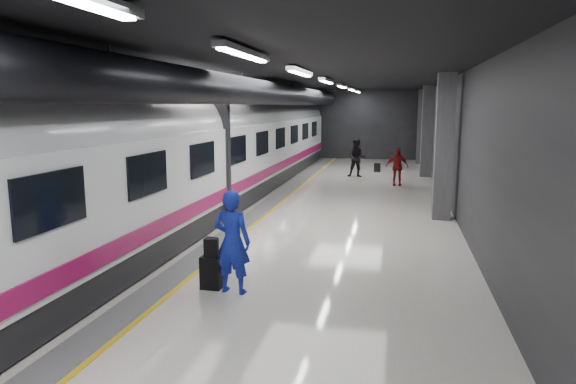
# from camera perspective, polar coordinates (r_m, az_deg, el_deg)

# --- Properties ---
(ground) EXTENTS (40.00, 40.00, 0.00)m
(ground) POSITION_cam_1_polar(r_m,az_deg,el_deg) (15.24, -0.19, -3.78)
(ground) COLOR silver
(ground) RESTS_ON ground
(platform_hall) EXTENTS (10.02, 40.02, 4.51)m
(platform_hall) POSITION_cam_1_polar(r_m,az_deg,el_deg) (15.82, -0.48, 9.64)
(platform_hall) COLOR black
(platform_hall) RESTS_ON ground
(train) EXTENTS (3.05, 38.00, 4.05)m
(train) POSITION_cam_1_polar(r_m,az_deg,el_deg) (15.91, -11.73, 4.15)
(train) COLOR black
(train) RESTS_ON ground
(traveler_main) EXTENTS (0.77, 0.55, 1.98)m
(traveler_main) POSITION_cam_1_polar(r_m,az_deg,el_deg) (9.74, -6.22, -5.52)
(traveler_main) COLOR #1C32D3
(traveler_main) RESTS_ON ground
(suitcase_main) EXTENTS (0.40, 0.25, 0.65)m
(suitcase_main) POSITION_cam_1_polar(r_m,az_deg,el_deg) (10.17, -8.53, -8.86)
(suitcase_main) COLOR black
(suitcase_main) RESTS_ON ground
(shoulder_bag) EXTENTS (0.29, 0.18, 0.36)m
(shoulder_bag) POSITION_cam_1_polar(r_m,az_deg,el_deg) (10.01, -8.52, -6.14)
(shoulder_bag) COLOR black
(shoulder_bag) RESTS_ON suitcase_main
(traveler_far_a) EXTENTS (0.97, 0.78, 1.91)m
(traveler_far_a) POSITION_cam_1_polar(r_m,az_deg,el_deg) (25.74, 7.67, 3.78)
(traveler_far_a) COLOR black
(traveler_far_a) RESTS_ON ground
(traveler_far_b) EXTENTS (1.01, 0.46, 1.68)m
(traveler_far_b) POSITION_cam_1_polar(r_m,az_deg,el_deg) (23.30, 12.02, 2.77)
(traveler_far_b) COLOR maroon
(traveler_far_b) RESTS_ON ground
(suitcase_far) EXTENTS (0.35, 0.25, 0.47)m
(suitcase_far) POSITION_cam_1_polar(r_m,az_deg,el_deg) (27.94, 9.89, 2.69)
(suitcase_far) COLOR black
(suitcase_far) RESTS_ON ground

